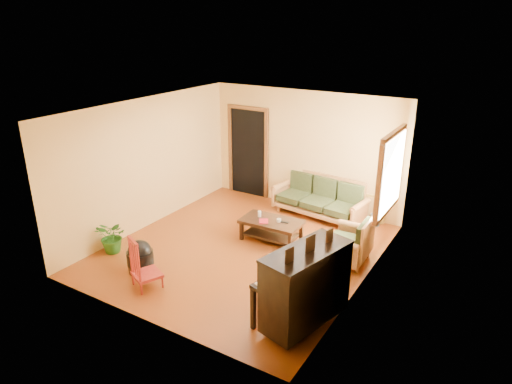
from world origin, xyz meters
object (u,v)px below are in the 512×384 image
Objects in this scene: sofa at (319,198)px; piano at (306,288)px; armchair at (348,239)px; ceramic_crock at (375,220)px; footstool at (140,260)px; red_chair at (146,262)px; potted_plant at (113,237)px; coffee_table at (271,230)px.

sofa is 3.78m from piano.
armchair is 3.45× the size of ceramic_crock.
red_chair is (0.43, -0.28, 0.22)m from footstool.
footstool is (-2.98, -0.13, -0.37)m from piano.
piano is 2.12× the size of potted_plant.
armchair is at bearing 108.34° from piano.
armchair reaches higher than potted_plant.
red_chair reaches higher than potted_plant.
sofa is at bearing -171.25° from ceramic_crock.
sofa is at bearing 125.44° from piano.
potted_plant is at bearing -154.00° from armchair.
piano is 3.73m from ceramic_crock.
coffee_table is 1.35× the size of armchair.
coffee_table is 2.92m from potted_plant.
piano is 3.00m from footstool.
sofa is at bearing 66.15° from footstool.
red_chair reaches higher than ceramic_crock.
piano reaches higher than armchair.
footstool is (-2.83, -2.14, -0.22)m from armchair.
footstool is 4.75m from ceramic_crock.
piano is (1.66, -2.01, 0.38)m from coffee_table.
sofa reaches higher than ceramic_crock.
footstool is at bearing -121.61° from coffee_table.
sofa is at bearing 78.84° from coffee_table.
footstool is 0.71× the size of potted_plant.
piano is 1.52× the size of red_chair.
footstool is (-1.61, -3.65, -0.22)m from sofa.
coffee_table is 4.67× the size of ceramic_crock.
ceramic_crock is 0.40× the size of potted_plant.
potted_plant reaches higher than ceramic_crock.
sofa is 1.25m from ceramic_crock.
red_chair is at bearing -120.05° from ceramic_crock.
sofa reaches higher than coffee_table.
piano reaches higher than potted_plant.
ceramic_crock is (-0.03, 1.69, -0.30)m from armchair.
ceramic_crock is at bearing 48.65° from coffee_table.
red_chair is at bearing -33.73° from footstool.
armchair is at bearing 37.07° from footstool.
armchair reaches higher than coffee_table.
armchair is 0.98× the size of red_chair.
coffee_table is 2.60× the size of footstool.
piano is 2.59m from red_chair.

